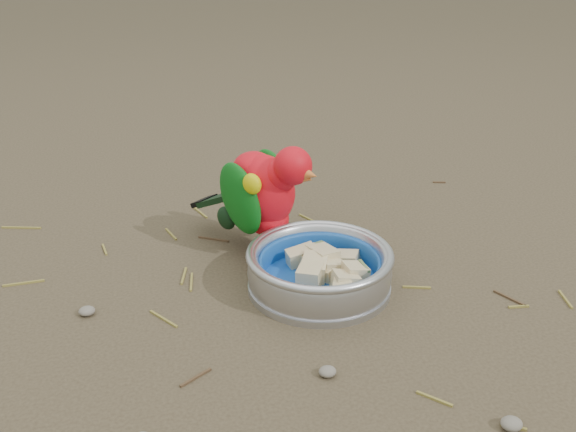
{
  "coord_description": "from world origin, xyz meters",
  "views": [
    {
      "loc": [
        -0.15,
        -0.67,
        0.48
      ],
      "look_at": [
        0.04,
        0.18,
        0.08
      ],
      "focal_mm": 40.0,
      "sensor_mm": 36.0,
      "label": 1
    }
  ],
  "objects": [
    {
      "name": "lory_parrot",
      "position": [
        0.01,
        0.23,
        0.09
      ],
      "size": [
        0.22,
        0.24,
        0.18
      ],
      "primitive_type": null,
      "rotation": [
        0.0,
        0.0,
        -2.45
      ],
      "color": "red",
      "rests_on": "ground"
    },
    {
      "name": "ground",
      "position": [
        0.0,
        0.0,
        0.0
      ],
      "size": [
        60.0,
        60.0,
        0.0
      ],
      "primitive_type": "plane",
      "color": "#453A29"
    },
    {
      "name": "bowl_wall",
      "position": [
        0.07,
        0.1,
        0.04
      ],
      "size": [
        0.21,
        0.21,
        0.04
      ],
      "primitive_type": null,
      "color": "#B2B2BA",
      "rests_on": "food_bowl"
    },
    {
      "name": "fruit_wedges",
      "position": [
        0.07,
        0.1,
        0.03
      ],
      "size": [
        0.12,
        0.12,
        0.03
      ],
      "primitive_type": null,
      "color": "#CEB887",
      "rests_on": "food_bowl"
    },
    {
      "name": "ground_debris",
      "position": [
        -0.03,
        0.08,
        0.0
      ],
      "size": [
        0.9,
        0.8,
        0.01
      ],
      "primitive_type": null,
      "color": "olive",
      "rests_on": "ground"
    },
    {
      "name": "food_bowl",
      "position": [
        0.07,
        0.1,
        0.01
      ],
      "size": [
        0.21,
        0.21,
        0.02
      ],
      "primitive_type": "cylinder",
      "color": "#B2B2BA",
      "rests_on": "ground"
    }
  ]
}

